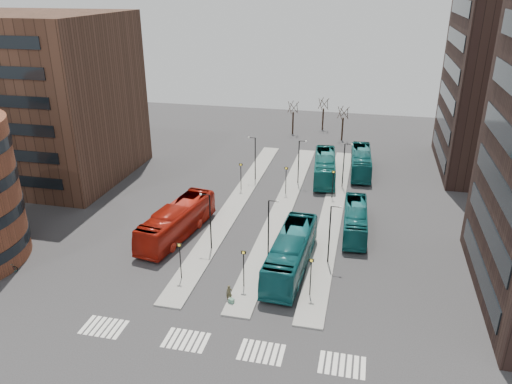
% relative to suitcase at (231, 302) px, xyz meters
% --- Properties ---
extents(ground, '(160.00, 160.00, 0.00)m').
position_rel_suitcase_xyz_m(ground, '(-1.19, -9.30, -0.27)').
color(ground, '#29292C').
rests_on(ground, ground).
extents(island_left, '(2.50, 45.00, 0.15)m').
position_rel_suitcase_xyz_m(island_left, '(-5.19, 20.70, -0.19)').
color(island_left, gray).
rests_on(island_left, ground).
extents(island_mid, '(2.50, 45.00, 0.15)m').
position_rel_suitcase_xyz_m(island_mid, '(0.81, 20.70, -0.19)').
color(island_mid, gray).
rests_on(island_mid, ground).
extents(island_right, '(2.50, 45.00, 0.15)m').
position_rel_suitcase_xyz_m(island_right, '(6.81, 20.70, -0.19)').
color(island_right, gray).
rests_on(island_right, ground).
extents(suitcase, '(0.51, 0.46, 0.53)m').
position_rel_suitcase_xyz_m(suitcase, '(0.00, 0.00, 0.00)').
color(suitcase, navy).
rests_on(suitcase, ground).
extents(red_bus, '(4.90, 13.01, 3.54)m').
position_rel_suitcase_xyz_m(red_bus, '(-9.11, 10.79, 1.50)').
color(red_bus, '#A5190C').
rests_on(red_bus, ground).
extents(teal_bus_a, '(3.59, 12.99, 3.58)m').
position_rel_suitcase_xyz_m(teal_bus_a, '(4.01, 6.74, 1.53)').
color(teal_bus_a, '#12555A').
rests_on(teal_bus_a, ground).
extents(teal_bus_b, '(3.94, 12.27, 3.36)m').
position_rel_suitcase_xyz_m(teal_bus_b, '(4.72, 31.64, 1.41)').
color(teal_bus_b, '#146461').
rests_on(teal_bus_b, ground).
extents(teal_bus_c, '(2.85, 10.53, 2.91)m').
position_rel_suitcase_xyz_m(teal_bus_c, '(9.66, 16.05, 1.19)').
color(teal_bus_c, '#12595B').
rests_on(teal_bus_c, ground).
extents(teal_bus_d, '(3.28, 11.70, 3.23)m').
position_rel_suitcase_xyz_m(teal_bus_d, '(9.57, 35.23, 1.35)').
color(teal_bus_d, '#125A5B').
rests_on(teal_bus_d, ground).
extents(traveller, '(0.64, 0.53, 1.51)m').
position_rel_suitcase_xyz_m(traveller, '(-0.33, 0.47, 0.49)').
color(traveller, '#47422A').
rests_on(traveller, ground).
extents(commuter_a, '(0.81, 0.64, 1.64)m').
position_rel_suitcase_xyz_m(commuter_a, '(-9.37, 7.99, 0.55)').
color(commuter_a, black).
rests_on(commuter_a, ground).
extents(commuter_b, '(0.58, 1.13, 1.85)m').
position_rel_suitcase_xyz_m(commuter_b, '(2.40, 7.13, 0.66)').
color(commuter_b, black).
rests_on(commuter_b, ground).
extents(commuter_c, '(0.93, 1.08, 1.46)m').
position_rel_suitcase_xyz_m(commuter_c, '(2.57, 4.93, 0.46)').
color(commuter_c, black).
rests_on(commuter_c, ground).
extents(bicycle_far, '(1.88, 0.93, 0.94)m').
position_rel_suitcase_xyz_m(bicycle_far, '(-22.19, 0.26, 0.21)').
color(bicycle_far, gray).
rests_on(bicycle_far, ground).
extents(crosswalk_stripes, '(22.35, 2.40, 0.01)m').
position_rel_suitcase_xyz_m(crosswalk_stripes, '(0.56, -5.30, -0.26)').
color(crosswalk_stripes, silver).
rests_on(crosswalk_stripes, ground).
extents(office_block, '(25.00, 20.12, 22.00)m').
position_rel_suitcase_xyz_m(office_block, '(-35.19, 24.68, 10.73)').
color(office_block, '#4A2F22').
rests_on(office_block, ground).
extents(sign_poles, '(12.45, 22.12, 3.65)m').
position_rel_suitcase_xyz_m(sign_poles, '(0.41, 13.70, 2.14)').
color(sign_poles, black).
rests_on(sign_poles, ground).
extents(lamp_posts, '(14.04, 20.24, 6.12)m').
position_rel_suitcase_xyz_m(lamp_posts, '(1.45, 18.70, 3.31)').
color(lamp_posts, black).
rests_on(lamp_posts, ground).
extents(bare_trees, '(10.97, 8.14, 5.90)m').
position_rel_suitcase_xyz_m(bare_trees, '(1.48, 53.37, 2.46)').
color(bare_trees, black).
rests_on(bare_trees, ground).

